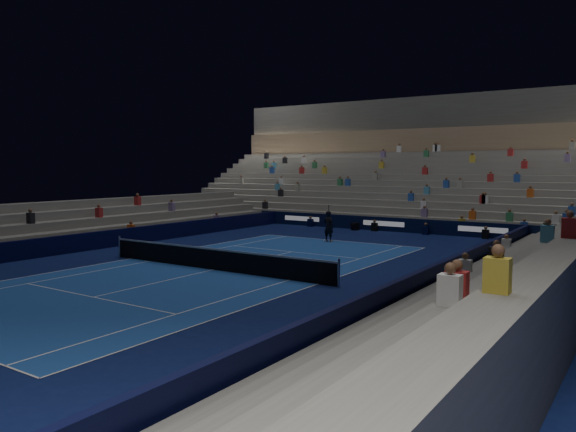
# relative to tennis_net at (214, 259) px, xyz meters

# --- Properties ---
(ground) EXTENTS (90.00, 90.00, 0.00)m
(ground) POSITION_rel_tennis_net_xyz_m (0.00, 0.00, -0.50)
(ground) COLOR #0B1647
(ground) RESTS_ON ground
(court_surface) EXTENTS (10.97, 23.77, 0.01)m
(court_surface) POSITION_rel_tennis_net_xyz_m (0.00, 0.00, -0.50)
(court_surface) COLOR #1C469A
(court_surface) RESTS_ON ground
(sponsor_barrier_far) EXTENTS (44.00, 0.25, 1.00)m
(sponsor_barrier_far) POSITION_rel_tennis_net_xyz_m (0.00, 18.50, -0.00)
(sponsor_barrier_far) COLOR black
(sponsor_barrier_far) RESTS_ON ground
(sponsor_barrier_east) EXTENTS (0.25, 37.00, 1.00)m
(sponsor_barrier_east) POSITION_rel_tennis_net_xyz_m (9.70, 0.00, -0.00)
(sponsor_barrier_east) COLOR #080B32
(sponsor_barrier_east) RESTS_ON ground
(sponsor_barrier_west) EXTENTS (0.25, 37.00, 1.00)m
(sponsor_barrier_west) POSITION_rel_tennis_net_xyz_m (-9.70, 0.00, -0.00)
(sponsor_barrier_west) COLOR black
(sponsor_barrier_west) RESTS_ON ground
(grandstand_main) EXTENTS (44.00, 15.20, 11.20)m
(grandstand_main) POSITION_rel_tennis_net_xyz_m (0.00, 27.90, 2.87)
(grandstand_main) COLOR gray
(grandstand_main) RESTS_ON ground
(grandstand_east) EXTENTS (5.00, 37.00, 2.50)m
(grandstand_east) POSITION_rel_tennis_net_xyz_m (13.17, 0.00, 0.41)
(grandstand_east) COLOR slate
(grandstand_east) RESTS_ON ground
(grandstand_west) EXTENTS (5.00, 37.00, 2.50)m
(grandstand_west) POSITION_rel_tennis_net_xyz_m (-13.17, 0.00, 0.41)
(grandstand_west) COLOR slate
(grandstand_west) RESTS_ON ground
(tennis_net) EXTENTS (12.90, 0.10, 1.10)m
(tennis_net) POSITION_rel_tennis_net_xyz_m (0.00, 0.00, 0.00)
(tennis_net) COLOR #B2B2B7
(tennis_net) RESTS_ON ground
(tennis_player) EXTENTS (0.74, 0.52, 1.92)m
(tennis_player) POSITION_rel_tennis_net_xyz_m (-0.42, 11.12, 0.46)
(tennis_player) COLOR black
(tennis_player) RESTS_ON ground
(broadcast_camera) EXTENTS (0.59, 0.94, 0.55)m
(broadcast_camera) POSITION_rel_tennis_net_xyz_m (-1.97, 17.72, -0.22)
(broadcast_camera) COLOR black
(broadcast_camera) RESTS_ON ground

